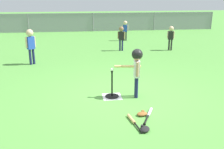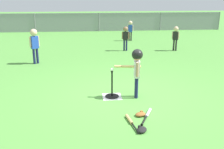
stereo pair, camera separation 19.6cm
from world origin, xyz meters
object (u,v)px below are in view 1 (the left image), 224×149
(fielder_deep_left, at_px, (125,28))
(glove_by_plate, at_px, (142,114))
(batter_child, at_px, (137,63))
(spare_bat_silver, at_px, (149,114))
(glove_near_bats, at_px, (145,129))
(baseball_on_tee, at_px, (112,70))
(spare_bat_wood, at_px, (133,121))
(batting_tee, at_px, (112,93))
(fielder_near_right, at_px, (31,42))
(fielder_near_left, at_px, (121,35))
(fielder_deep_right, at_px, (171,35))

(fielder_deep_left, bearing_deg, glove_by_plate, -98.11)
(batter_child, distance_m, spare_bat_silver, 1.26)
(glove_by_plate, relative_size, glove_near_bats, 0.97)
(fielder_deep_left, height_order, glove_near_bats, fielder_deep_left)
(baseball_on_tee, relative_size, spare_bat_silver, 0.11)
(baseball_on_tee, bearing_deg, fielder_deep_left, 77.29)
(baseball_on_tee, height_order, glove_by_plate, baseball_on_tee)
(spare_bat_wood, xyz_separation_m, glove_near_bats, (0.15, -0.35, 0.01))
(spare_bat_wood, bearing_deg, glove_near_bats, -67.02)
(batter_child, xyz_separation_m, spare_bat_silver, (0.05, -0.98, -0.79))
(batting_tee, relative_size, baseball_on_tee, 8.54)
(baseball_on_tee, height_order, batter_child, batter_child)
(batting_tee, xyz_separation_m, spare_bat_wood, (0.22, -1.30, -0.07))
(glove_by_plate, bearing_deg, fielder_deep_left, 81.89)
(fielder_near_right, distance_m, fielder_near_left, 3.83)
(glove_by_plate, distance_m, glove_near_bats, 0.61)
(fielder_deep_right, height_order, spare_bat_silver, fielder_deep_right)
(spare_bat_silver, distance_m, glove_by_plate, 0.14)
(spare_bat_silver, relative_size, spare_bat_wood, 0.95)
(batting_tee, xyz_separation_m, spare_bat_silver, (0.61, -1.06, -0.07))
(baseball_on_tee, bearing_deg, fielder_near_left, 78.04)
(fielder_near_left, height_order, spare_bat_wood, fielder_near_left)
(fielder_near_right, relative_size, spare_bat_wood, 1.70)
(spare_bat_silver, bearing_deg, glove_by_plate, 177.39)
(fielder_deep_left, bearing_deg, spare_bat_wood, -99.46)
(baseball_on_tee, distance_m, spare_bat_wood, 1.47)
(spare_bat_silver, height_order, glove_near_bats, glove_near_bats)
(fielder_near_right, height_order, fielder_near_left, fielder_near_right)
(fielder_near_left, xyz_separation_m, glove_by_plate, (-0.60, -6.09, -0.62))
(fielder_near_right, height_order, spare_bat_silver, fielder_near_right)
(fielder_near_left, bearing_deg, spare_bat_wood, -97.62)
(fielder_near_left, distance_m, glove_by_plate, 6.15)
(spare_bat_wood, bearing_deg, batting_tee, 99.59)
(baseball_on_tee, distance_m, glove_near_bats, 1.80)
(fielder_deep_left, bearing_deg, fielder_near_right, -133.88)
(batting_tee, height_order, glove_by_plate, batting_tee)
(fielder_deep_left, bearing_deg, batting_tee, -102.71)
(baseball_on_tee, bearing_deg, fielder_deep_right, 56.93)
(batting_tee, bearing_deg, spare_bat_wood, -80.41)
(spare_bat_wood, bearing_deg, fielder_deep_left, 80.54)
(batter_child, height_order, fielder_near_left, batter_child)
(fielder_near_right, height_order, fielder_deep_left, fielder_near_right)
(fielder_near_right, bearing_deg, spare_bat_silver, -55.88)
(fielder_near_right, distance_m, glove_near_bats, 5.65)
(spare_bat_silver, bearing_deg, fielder_deep_left, 82.83)
(baseball_on_tee, height_order, fielder_near_left, fielder_near_left)
(baseball_on_tee, relative_size, batter_child, 0.06)
(batting_tee, xyz_separation_m, fielder_deep_right, (3.16, 4.85, 0.56))
(baseball_on_tee, xyz_separation_m, fielder_near_left, (1.07, 5.04, -0.01))
(fielder_deep_right, distance_m, fielder_deep_left, 2.96)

